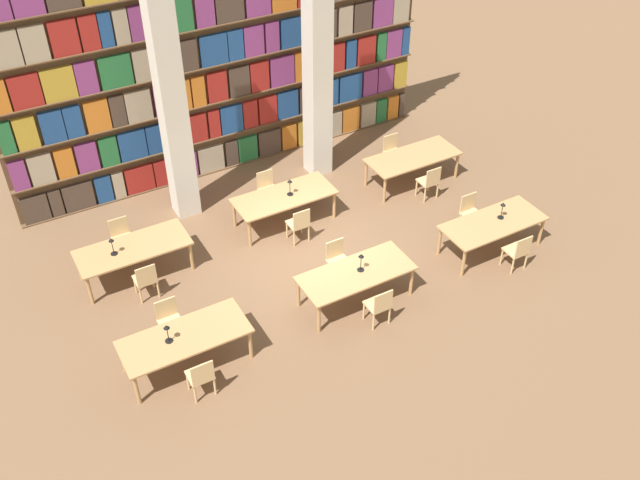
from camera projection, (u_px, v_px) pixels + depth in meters
name	position (u px, v px, depth m)	size (l,w,h in m)	color
ground_plane	(317.00, 260.00, 15.11)	(40.00, 40.00, 0.00)	brown
bookshelf_bank	(224.00, 64.00, 16.36)	(10.43, 0.35, 5.50)	brown
pillar_left	(170.00, 93.00, 14.64)	(0.53, 0.53, 6.00)	beige
pillar_center	(318.00, 57.00, 15.97)	(0.53, 0.53, 6.00)	beige
reading_table_0	(185.00, 339.00, 12.45)	(2.27, 0.97, 0.73)	tan
chair_0	(201.00, 376.00, 12.03)	(0.42, 0.40, 0.87)	tan
chair_1	(169.00, 320.00, 13.07)	(0.42, 0.40, 0.87)	tan
desk_lamp_0	(167.00, 331.00, 12.15)	(0.14, 0.14, 0.39)	black
reading_table_1	(356.00, 275.00, 13.76)	(2.27, 0.97, 0.73)	tan
chair_2	(379.00, 305.00, 13.37)	(0.42, 0.40, 0.87)	tan
chair_3	(338.00, 259.00, 14.41)	(0.42, 0.40, 0.87)	tan
desk_lamp_1	(361.00, 259.00, 13.59)	(0.14, 0.14, 0.40)	black
reading_table_2	(493.00, 224.00, 15.01)	(2.27, 0.97, 0.73)	tan
chair_4	(518.00, 251.00, 14.62)	(0.42, 0.40, 0.87)	tan
chair_5	(470.00, 212.00, 15.66)	(0.42, 0.40, 0.87)	tan
desk_lamp_2	(503.00, 208.00, 14.91)	(0.14, 0.14, 0.39)	black
reading_table_3	(133.00, 250.00, 14.35)	(2.27, 0.97, 0.73)	tan
chair_6	(146.00, 279.00, 13.94)	(0.42, 0.40, 0.87)	tan
chair_7	(122.00, 237.00, 14.98)	(0.42, 0.40, 0.87)	tan
desk_lamp_3	(112.00, 244.00, 13.98)	(0.14, 0.14, 0.40)	black
reading_table_4	(284.00, 198.00, 15.76)	(2.27, 0.97, 0.73)	tan
chair_8	(299.00, 224.00, 15.34)	(0.42, 0.40, 0.87)	tan
chair_9	(268.00, 188.00, 16.38)	(0.42, 0.40, 0.87)	tan
desk_lamp_4	(290.00, 185.00, 15.58)	(0.14, 0.14, 0.40)	black
reading_table_5	(413.00, 158.00, 17.03)	(2.27, 0.97, 0.73)	tan
chair_10	(430.00, 181.00, 16.61)	(0.42, 0.40, 0.87)	tan
chair_11	(393.00, 151.00, 17.65)	(0.42, 0.40, 0.87)	tan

